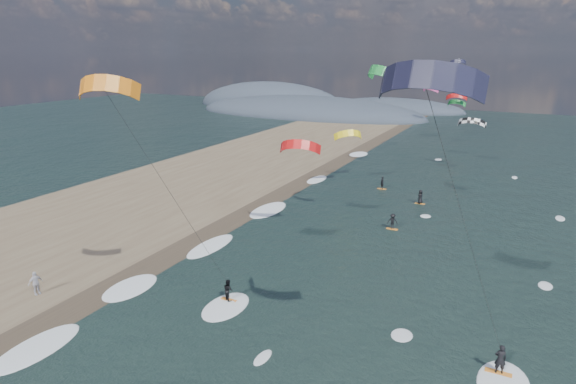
% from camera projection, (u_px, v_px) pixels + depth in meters
% --- Properties ---
extents(ground, '(260.00, 260.00, 0.00)m').
position_uv_depth(ground, '(201.00, 381.00, 25.15)').
color(ground, black).
rests_on(ground, ground).
extents(sand_strip, '(26.00, 240.00, 0.00)m').
position_uv_depth(sand_strip, '(55.00, 238.00, 44.11)').
color(sand_strip, brown).
rests_on(sand_strip, ground).
extents(wet_sand_strip, '(3.00, 240.00, 0.00)m').
position_uv_depth(wet_sand_strip, '(156.00, 264.00, 38.90)').
color(wet_sand_strip, '#382D23').
rests_on(wet_sand_strip, ground).
extents(coastal_hills, '(80.00, 41.00, 15.00)m').
position_uv_depth(coastal_hills, '(303.00, 110.00, 136.83)').
color(coastal_hills, '#3D4756').
rests_on(coastal_hills, ground).
extents(kitesurfer_near_a, '(7.70, 8.38, 16.66)m').
position_uv_depth(kitesurfer_near_a, '(443.00, 153.00, 19.29)').
color(kitesurfer_near_a, orange).
rests_on(kitesurfer_near_a, ground).
extents(kitesurfer_near_b, '(6.93, 8.65, 15.86)m').
position_uv_depth(kitesurfer_near_b, '(149.00, 167.00, 27.74)').
color(kitesurfer_near_b, orange).
rests_on(kitesurfer_near_b, ground).
extents(far_kitesurfers, '(6.62, 13.92, 1.62)m').
position_uv_depth(far_kitesurfers, '(400.00, 205.00, 51.16)').
color(far_kitesurfers, orange).
rests_on(far_kitesurfers, ground).
extents(bg_kite_field, '(15.30, 73.89, 9.37)m').
position_uv_depth(bg_kite_field, '(423.00, 96.00, 67.35)').
color(bg_kite_field, gray).
rests_on(bg_kite_field, ground).
extents(shoreline_surf, '(2.40, 79.40, 0.11)m').
position_uv_depth(shoreline_surf, '(203.00, 246.00, 42.45)').
color(shoreline_surf, white).
rests_on(shoreline_surf, ground).
extents(beach_walker, '(0.62, 1.07, 1.72)m').
position_uv_depth(beach_walker, '(35.00, 283.00, 33.80)').
color(beach_walker, silver).
rests_on(beach_walker, ground).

